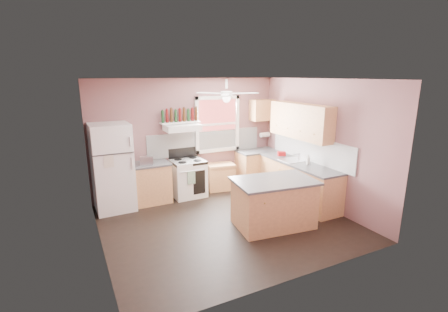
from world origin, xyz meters
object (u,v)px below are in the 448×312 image
stove (188,178)px  island (274,204)px  toaster (147,161)px  refrigerator (112,167)px  cart (221,177)px

stove → island: (0.89, -2.17, 0.00)m
toaster → refrigerator: bearing=-171.3°
refrigerator → cart: size_ratio=2.81×
cart → island: island is taller
refrigerator → stove: size_ratio=2.13×
stove → cart: 0.88m
stove → island: same height
stove → refrigerator: bearing=-179.4°
cart → refrigerator: bearing=-168.0°
cart → stove: bearing=-166.1°
refrigerator → cart: bearing=0.7°
stove → cart: size_ratio=1.32×
refrigerator → island: (2.55, -2.14, -0.48)m
refrigerator → cart: (2.53, 0.09, -0.59)m
toaster → cart: 1.95m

